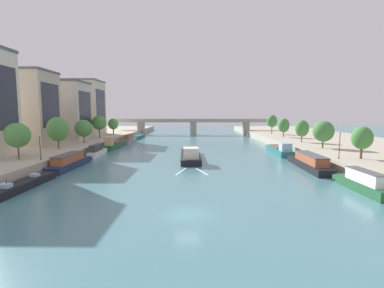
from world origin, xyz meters
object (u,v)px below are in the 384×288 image
Objects in this scene: moored_boat_left_gap_after at (24,184)px; tree_right_midway at (362,138)px; lamppost_left_bank at (40,146)px; tree_right_nearest at (272,121)px; moored_boat_right_gap_after at (280,150)px; moored_boat_left_midway at (97,151)px; moored_boat_left_end at (137,137)px; tree_left_end_of_row at (113,124)px; lamppost_right_bank at (340,143)px; bridge_far at (193,124)px; moored_boat_left_second at (114,145)px; barge_midriver at (190,155)px; moored_boat_left_lone at (129,139)px; moored_boat_right_lone at (309,162)px; tree_left_by_lamp at (58,129)px; tree_right_past_mid at (284,125)px; tree_right_distant at (323,131)px; tree_right_second at (302,128)px; moored_boat_right_near at (363,182)px; tree_left_midway at (99,123)px; moored_boat_left_far at (70,162)px; tree_left_past_mid at (17,135)px; tree_left_third at (84,128)px.

tree_right_midway is at bearing 12.81° from moored_boat_left_gap_after.
moored_boat_left_gap_after is at bearing -72.41° from lamppost_left_bank.
moored_boat_right_gap_after is at bearing -102.09° from tree_right_nearest.
moored_boat_left_midway reaches higher than moored_boat_left_end.
tree_left_end_of_row is 78.90m from tree_right_midway.
lamppost_right_bank is 83.87m from bridge_far.
moored_boat_left_second is at bearing -153.14° from tree_right_nearest.
moored_boat_left_midway is at bearing -141.99° from tree_right_nearest.
barge_midriver reaches higher than moored_boat_right_gap_after.
lamppost_right_bank is (54.24, -53.47, -1.13)m from tree_left_end_of_row.
moored_boat_left_second is 3.49× the size of lamppost_left_bank.
moored_boat_left_lone is 1.93× the size of tree_left_end_of_row.
tree_left_end_of_row is at bearing 106.29° from moored_boat_left_second.
moored_boat_right_lone is at bearing -18.61° from moored_boat_left_midway.
tree_left_by_lamp is 1.14× the size of tree_right_past_mid.
moored_boat_left_gap_after is 73.47m from moored_boat_left_end.
moored_boat_left_gap_after is at bearing -89.83° from moored_boat_left_second.
moored_boat_left_lone is at bearing 75.57° from tree_left_by_lamp.
tree_right_midway is 0.79× the size of tree_right_nearest.
tree_right_past_mid reaches higher than tree_right_distant.
moored_boat_right_lone is at bearing -107.53° from tree_right_second.
moored_boat_right_gap_after is at bearing 91.03° from moored_boat_right_near.
lamppost_right_bank is at bearing -36.18° from tree_left_midway.
tree_left_midway is (-7.17, 37.75, 5.78)m from moored_boat_left_far.
moored_boat_left_end is at bearing 137.39° from tree_right_distant.
tree_right_past_mid is (58.61, 43.94, -0.29)m from tree_left_past_mid.
tree_right_midway is (58.64, -13.59, -0.68)m from tree_left_by_lamp.
tree_right_second is 0.08× the size of bridge_far.
tree_left_past_mid is 0.89× the size of tree_left_midway.
barge_midriver is at bearing -12.62° from moored_boat_left_midway.
tree_left_by_lamp is 60.27m from tree_right_second.
tree_left_midway reaches higher than moored_boat_left_end.
moored_boat_left_midway is 57.92m from tree_right_past_mid.
tree_right_midway reaches higher than bridge_far.
tree_right_past_mid is at bearing 38.39° from moored_boat_left_far.
moored_boat_right_lone is 2.38× the size of tree_left_by_lamp.
tree_right_midway is (57.95, -53.54, -0.20)m from tree_left_end_of_row.
barge_midriver is at bearing -152.27° from tree_right_second.
barge_midriver is at bearing -90.20° from bridge_far.
tree_left_past_mid reaches higher than lamppost_left_bank.
tree_left_by_lamp is at bearing 176.44° from barge_midriver.
tree_right_nearest reaches higher than tree_left_third.
moored_boat_left_second is 59.95m from tree_right_midway.
moored_boat_left_end is at bearing 51.31° from tree_left_end_of_row.
tree_right_past_mid reaches higher than moored_boat_left_gap_after.
tree_left_by_lamp is 26.52m from tree_left_midway.
moored_boat_left_midway is at bearing 90.09° from moored_boat_left_gap_after.
moored_boat_right_lone reaches higher than moored_boat_left_far.
tree_right_past_mid is (51.41, 40.73, 4.83)m from moored_boat_left_far.
tree_left_by_lamp reaches higher than barge_midriver.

